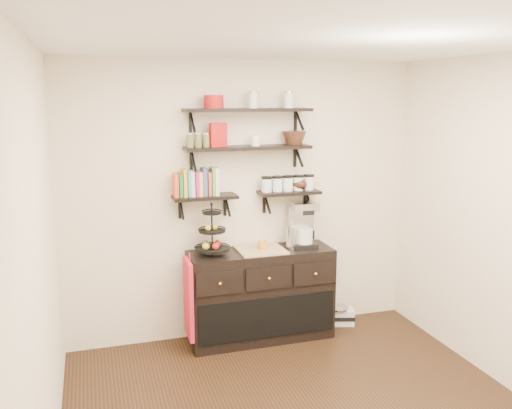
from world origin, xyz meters
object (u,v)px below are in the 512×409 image
at_px(fruit_stand, 212,238).
at_px(radio, 338,316).
at_px(coffee_maker, 303,225).
at_px(sideboard, 261,295).

height_order(fruit_stand, radio, fruit_stand).
bearing_deg(coffee_maker, fruit_stand, -172.11).
bearing_deg(radio, fruit_stand, -161.33).
xyz_separation_m(coffee_maker, radio, (0.44, 0.04, -1.02)).
distance_m(sideboard, coffee_maker, 0.80).
distance_m(fruit_stand, radio, 1.67).
bearing_deg(coffee_maker, sideboard, -169.87).
bearing_deg(sideboard, radio, 4.36).
relative_size(sideboard, coffee_maker, 3.12).
relative_size(sideboard, fruit_stand, 2.93).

